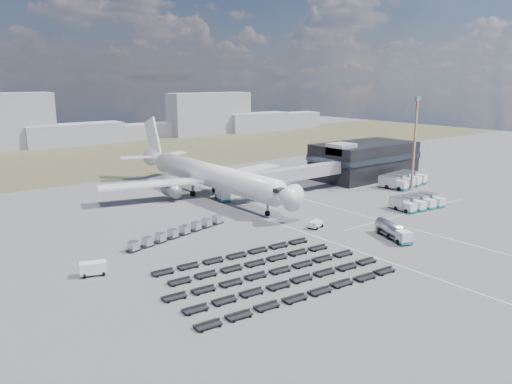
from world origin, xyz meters
TOP-DOWN VIEW (x-y plane):
  - ground at (0.00, 0.00)m, footprint 420.00×420.00m
  - grass_strip at (0.00, 110.00)m, footprint 420.00×90.00m
  - lane_markings at (9.77, 3.00)m, footprint 47.12×110.00m
  - terminal at (47.77, 23.96)m, footprint 30.40×16.40m
  - jet_bridge at (15.90, 20.42)m, footprint 30.30×3.80m
  - airliner at (0.00, 32.38)m, footprint 51.59×64.53m
  - skyline at (-14.68, 151.17)m, footprint 308.29×22.71m
  - fuel_tanker at (8.08, -16.70)m, footprint 5.30×9.23m
  - pushback_tug at (1.66, -3.55)m, footprint 3.34×2.47m
  - utility_van at (-40.49, -0.67)m, footprint 4.09×2.78m
  - catering_truck at (0.23, 26.10)m, footprint 4.16×6.23m
  - service_trucks_near at (30.11, -6.42)m, footprint 11.99×7.51m
  - service_trucks_far at (47.28, 9.80)m, footprint 14.41×9.30m
  - uld_row at (-21.60, 7.88)m, footprint 22.41×6.88m
  - baggage_dollies at (-20.30, -16.38)m, footprint 34.50×21.54m
  - floodlight_mast at (44.93, 5.53)m, footprint 2.26×1.83m

SIDE VIEW (x-z plane):
  - ground at x=0.00m, z-range 0.00..0.00m
  - grass_strip at x=0.00m, z-range 0.00..0.01m
  - lane_markings at x=9.77m, z-range 0.00..0.01m
  - baggage_dollies at x=-20.30m, z-range 0.00..0.76m
  - pushback_tug at x=1.66m, z-range 0.00..1.37m
  - uld_row at x=-21.60m, z-range 0.15..1.69m
  - utility_van at x=-40.49m, z-range 0.00..2.04m
  - catering_truck at x=0.23m, z-range 0.03..2.68m
  - service_trucks_near at x=30.11m, z-range 0.11..2.63m
  - fuel_tanker at x=8.08m, z-range 0.00..2.91m
  - service_trucks_far at x=47.28m, z-range 0.13..3.13m
  - jet_bridge at x=15.90m, z-range 1.53..8.58m
  - terminal at x=47.77m, z-range -0.25..10.75m
  - airliner at x=0.00m, z-range -3.52..14.10m
  - skyline at x=-14.68m, z-range -2.40..20.07m
  - floodlight_mast at x=44.93m, z-range 0.03..23.74m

